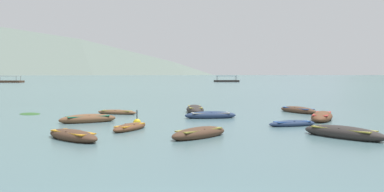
{
  "coord_description": "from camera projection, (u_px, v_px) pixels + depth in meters",
  "views": [
    {
      "loc": [
        0.58,
        -7.83,
        3.14
      ],
      "look_at": [
        1.16,
        49.74,
        0.01
      ],
      "focal_mm": 38.47,
      "sensor_mm": 36.0,
      "label": 1
    }
  ],
  "objects": [
    {
      "name": "rowboat_2",
      "position": [
        322.0,
        117.0,
        27.88
      ],
      "size": [
        3.02,
        4.68,
        0.72
      ],
      "color": "brown",
      "rests_on": "ground"
    },
    {
      "name": "ferry_1",
      "position": [
        227.0,
        81.0,
        156.43
      ],
      "size": [
        9.64,
        3.65,
        2.54
      ],
      "color": "#2D2826",
      "rests_on": "ground"
    },
    {
      "name": "rowboat_3",
      "position": [
        88.0,
        119.0,
        26.59
      ],
      "size": [
        3.83,
        2.76,
        0.67
      ],
      "color": "brown",
      "rests_on": "ground"
    },
    {
      "name": "weed_patch_1",
      "position": [
        30.0,
        114.0,
        32.02
      ],
      "size": [
        2.47,
        2.66,
        0.14
      ],
      "primitive_type": "ellipsoid",
      "rotation": [
        0.0,
        0.0,
        2.18
      ],
      "color": "#2D5628",
      "rests_on": "ground"
    },
    {
      "name": "ground_plane",
      "position": [
        188.0,
        75.0,
        1505.7
      ],
      "size": [
        6000.0,
        6000.0,
        0.0
      ],
      "primitive_type": "plane",
      "color": "slate"
    },
    {
      "name": "rowboat_10",
      "position": [
        130.0,
        127.0,
        22.96
      ],
      "size": [
        2.11,
        3.21,
        0.46
      ],
      "color": "brown",
      "rests_on": "ground"
    },
    {
      "name": "rowboat_9",
      "position": [
        195.0,
        109.0,
        33.37
      ],
      "size": [
        1.57,
        4.18,
        0.75
      ],
      "color": "#2D2826",
      "rests_on": "ground"
    },
    {
      "name": "rowboat_1",
      "position": [
        199.0,
        133.0,
        20.25
      ],
      "size": [
        3.33,
        3.35,
        0.64
      ],
      "color": "#4C3323",
      "rests_on": "ground"
    },
    {
      "name": "rowboat_7",
      "position": [
        73.0,
        136.0,
        19.55
      ],
      "size": [
        3.5,
        3.36,
        0.61
      ],
      "color": "#4C3323",
      "rests_on": "ground"
    },
    {
      "name": "mountain_1",
      "position": [
        50.0,
        13.0,
        1856.95
      ],
      "size": [
        2243.3,
        2243.3,
        554.88
      ],
      "primitive_type": "cone",
      "color": "slate",
      "rests_on": "ground"
    },
    {
      "name": "rowboat_4",
      "position": [
        210.0,
        115.0,
        29.13
      ],
      "size": [
        3.82,
        1.73,
        0.61
      ],
      "color": "navy",
      "rests_on": "ground"
    },
    {
      "name": "rowboat_5",
      "position": [
        343.0,
        133.0,
        20.18
      ],
      "size": [
        3.68,
        4.12,
        0.73
      ],
      "color": "#2D2826",
      "rests_on": "ground"
    },
    {
      "name": "rowboat_0",
      "position": [
        292.0,
        124.0,
        24.71
      ],
      "size": [
        3.2,
        1.74,
        0.43
      ],
      "color": "navy",
      "rests_on": "ground"
    },
    {
      "name": "rowboat_6",
      "position": [
        117.0,
        112.0,
        32.04
      ],
      "size": [
        3.42,
        1.89,
        0.42
      ],
      "color": "brown",
      "rests_on": "ground"
    },
    {
      "name": "mountain_2",
      "position": [
        231.0,
        32.0,
        2216.11
      ],
      "size": [
        1484.47,
        1484.47,
        458.49
      ],
      "primitive_type": "cone",
      "color": "slate",
      "rests_on": "ground"
    },
    {
      "name": "ferry_0",
      "position": [
        8.0,
        81.0,
        146.67
      ],
      "size": [
        11.2,
        5.37,
        2.54
      ],
      "color": "#4C3323",
      "rests_on": "ground"
    },
    {
      "name": "rowboat_8",
      "position": [
        298.0,
        110.0,
        33.2
      ],
      "size": [
        2.82,
        4.11,
        0.61
      ],
      "color": "#4C3323",
      "rests_on": "ground"
    },
    {
      "name": "mooring_buoy",
      "position": [
        137.0,
        122.0,
        25.56
      ],
      "size": [
        0.48,
        0.48,
        1.03
      ],
      "color": "yellow",
      "rests_on": "ground"
    }
  ]
}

